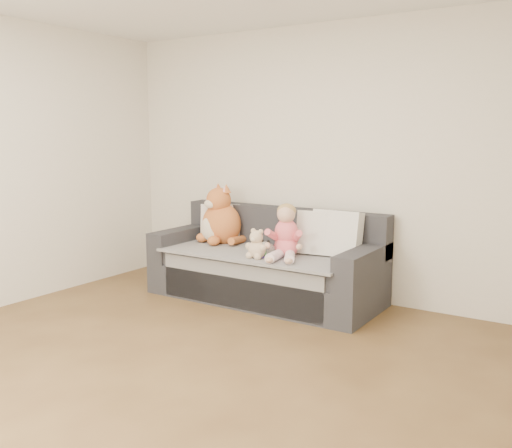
{
  "coord_description": "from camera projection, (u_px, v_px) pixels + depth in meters",
  "views": [
    {
      "loc": [
        2.46,
        -2.47,
        1.57
      ],
      "look_at": [
        -0.35,
        1.87,
        0.75
      ],
      "focal_mm": 40.0,
      "sensor_mm": 36.0,
      "label": 1
    }
  ],
  "objects": [
    {
      "name": "cushion_right_front",
      "position": [
        337.0,
        234.0,
        5.13
      ],
      "size": [
        0.46,
        0.22,
        0.43
      ],
      "rotation": [
        0.0,
        0.0,
        -0.03
      ],
      "color": "silver",
      "rests_on": "sofa"
    },
    {
      "name": "cushion_right_back",
      "position": [
        321.0,
        233.0,
        5.21
      ],
      "size": [
        0.46,
        0.26,
        0.41
      ],
      "rotation": [
        0.0,
        0.0,
        0.16
      ],
      "color": "silver",
      "rests_on": "sofa"
    },
    {
      "name": "room_shell",
      "position": [
        182.0,
        175.0,
        3.76
      ],
      "size": [
        5.0,
        5.0,
        5.0
      ],
      "color": "brown",
      "rests_on": "ground"
    },
    {
      "name": "sofa",
      "position": [
        267.0,
        267.0,
        5.46
      ],
      "size": [
        2.2,
        0.94,
        0.85
      ],
      "color": "#27272B",
      "rests_on": "ground"
    },
    {
      "name": "plush_cat",
      "position": [
        220.0,
        220.0,
        5.78
      ],
      "size": [
        0.48,
        0.44,
        0.63
      ],
      "rotation": [
        0.0,
        0.0,
        -0.36
      ],
      "color": "#BB5729",
      "rests_on": "sofa"
    },
    {
      "name": "toddler",
      "position": [
        286.0,
        235.0,
        5.1
      ],
      "size": [
        0.35,
        0.5,
        0.49
      ],
      "rotation": [
        0.0,
        0.0,
        0.35
      ],
      "color": "#E66651",
      "rests_on": "sofa"
    },
    {
      "name": "plush_cow",
      "position": [
        267.0,
        249.0,
        5.13
      ],
      "size": [
        0.14,
        0.21,
        0.17
      ],
      "rotation": [
        0.0,
        0.0,
        0.28
      ],
      "color": "white",
      "rests_on": "sofa"
    },
    {
      "name": "cushion_left",
      "position": [
        221.0,
        222.0,
        5.91
      ],
      "size": [
        0.45,
        0.35,
        0.39
      ],
      "rotation": [
        0.0,
        0.0,
        0.49
      ],
      "color": "silver",
      "rests_on": "sofa"
    },
    {
      "name": "teddy_bear",
      "position": [
        256.0,
        246.0,
        5.07
      ],
      "size": [
        0.22,
        0.16,
        0.27
      ],
      "rotation": [
        0.0,
        0.0,
        -0.07
      ],
      "color": "tan",
      "rests_on": "sofa"
    },
    {
      "name": "sippy_cup",
      "position": [
        261.0,
        252.0,
        5.08
      ],
      "size": [
        0.1,
        0.06,
        0.11
      ],
      "rotation": [
        0.0,
        0.0,
        0.05
      ],
      "color": "#523798",
      "rests_on": "sofa"
    }
  ]
}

